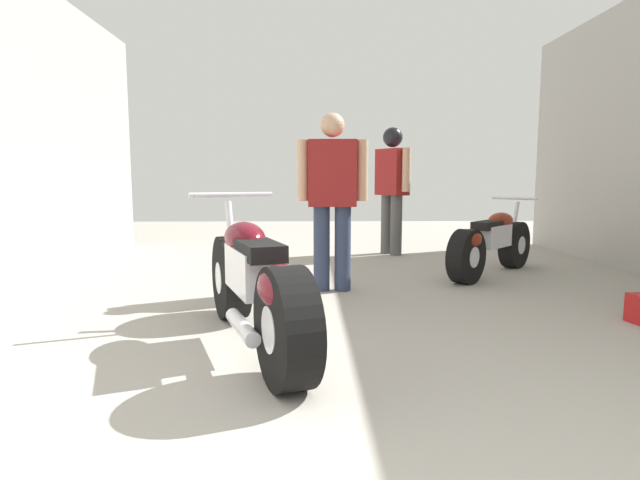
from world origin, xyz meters
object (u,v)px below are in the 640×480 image
(motorcycle_black_naked, at_px, (491,243))
(mechanic_in_blue, at_px, (332,192))
(motorcycle_maroon_cruiser, at_px, (254,285))
(mechanic_with_helmet, at_px, (392,179))

(motorcycle_black_naked, height_order, mechanic_in_blue, mechanic_in_blue)
(motorcycle_maroon_cruiser, height_order, mechanic_in_blue, mechanic_in_blue)
(motorcycle_black_naked, bearing_deg, mechanic_in_blue, -157.95)
(motorcycle_black_naked, xyz_separation_m, mechanic_in_blue, (-1.73, -0.70, 0.57))
(mechanic_with_helmet, bearing_deg, motorcycle_black_naked, -62.33)
(motorcycle_black_naked, bearing_deg, motorcycle_maroon_cruiser, -134.52)
(motorcycle_black_naked, height_order, mechanic_with_helmet, mechanic_with_helmet)
(motorcycle_maroon_cruiser, relative_size, mechanic_with_helmet, 1.14)
(motorcycle_maroon_cruiser, height_order, mechanic_with_helmet, mechanic_with_helmet)
(motorcycle_maroon_cruiser, xyz_separation_m, motorcycle_black_naked, (2.28, 2.32, -0.05))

